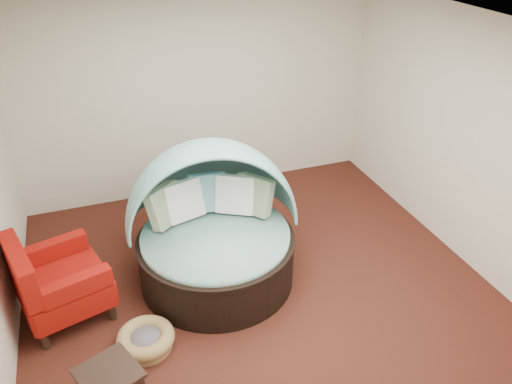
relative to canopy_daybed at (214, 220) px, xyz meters
name	(u,v)px	position (x,y,z in m)	size (l,w,h in m)	color
floor	(260,291)	(0.37, -0.48, -0.74)	(5.00, 5.00, 0.00)	#451C13
wall_back	(198,97)	(0.37, 2.02, 0.66)	(5.00, 5.00, 0.00)	beige
wall_right	(471,144)	(2.87, -0.48, 0.66)	(5.00, 5.00, 0.00)	beige
ceiling	(262,34)	(0.37, -0.48, 2.06)	(5.00, 5.00, 0.00)	white
canopy_daybed	(214,220)	(0.00, 0.00, 0.00)	(2.00, 1.93, 1.59)	black
pet_basket	(146,339)	(-0.94, -0.86, -0.64)	(0.72, 0.72, 0.20)	olive
red_armchair	(56,282)	(-1.69, -0.14, -0.28)	(1.04, 1.04, 0.99)	black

